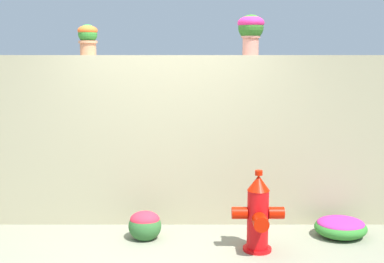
{
  "coord_description": "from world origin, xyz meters",
  "views": [
    {
      "loc": [
        0.29,
        -4.76,
        2.03
      ],
      "look_at": [
        0.29,
        0.92,
        1.15
      ],
      "focal_mm": 45.94,
      "sensor_mm": 36.0,
      "label": 1
    }
  ],
  "objects_px": {
    "fire_hydrant": "(258,215)",
    "flower_bush_right": "(340,226)",
    "flower_bush_left": "(145,224)",
    "potted_plant_1": "(88,37)",
    "potted_plant_2": "(251,29)"
  },
  "relations": [
    {
      "from": "potted_plant_1",
      "to": "flower_bush_left",
      "type": "distance_m",
      "value": 2.29
    },
    {
      "from": "flower_bush_left",
      "to": "flower_bush_right",
      "type": "xyz_separation_m",
      "value": [
        2.2,
        0.08,
        -0.05
      ]
    },
    {
      "from": "fire_hydrant",
      "to": "flower_bush_right",
      "type": "bearing_deg",
      "value": 22.41
    },
    {
      "from": "potted_plant_2",
      "to": "flower_bush_right",
      "type": "relative_size",
      "value": 0.8
    },
    {
      "from": "fire_hydrant",
      "to": "flower_bush_right",
      "type": "xyz_separation_m",
      "value": [
        0.99,
        0.41,
        -0.27
      ]
    },
    {
      "from": "potted_plant_2",
      "to": "potted_plant_1",
      "type": "bearing_deg",
      "value": 179.79
    },
    {
      "from": "flower_bush_left",
      "to": "flower_bush_right",
      "type": "relative_size",
      "value": 0.62
    },
    {
      "from": "potted_plant_1",
      "to": "fire_hydrant",
      "type": "relative_size",
      "value": 0.42
    },
    {
      "from": "potted_plant_2",
      "to": "flower_bush_right",
      "type": "xyz_separation_m",
      "value": [
        0.99,
        -0.58,
        -2.21
      ]
    },
    {
      "from": "potted_plant_1",
      "to": "flower_bush_left",
      "type": "xyz_separation_m",
      "value": [
        0.71,
        -0.67,
        -2.07
      ]
    },
    {
      "from": "fire_hydrant",
      "to": "potted_plant_1",
      "type": "bearing_deg",
      "value": 152.45
    },
    {
      "from": "potted_plant_1",
      "to": "flower_bush_left",
      "type": "height_order",
      "value": "potted_plant_1"
    },
    {
      "from": "flower_bush_left",
      "to": "fire_hydrant",
      "type": "bearing_deg",
      "value": -15.37
    },
    {
      "from": "potted_plant_2",
      "to": "fire_hydrant",
      "type": "distance_m",
      "value": 2.18
    },
    {
      "from": "potted_plant_1",
      "to": "potted_plant_2",
      "type": "distance_m",
      "value": 1.93
    }
  ]
}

